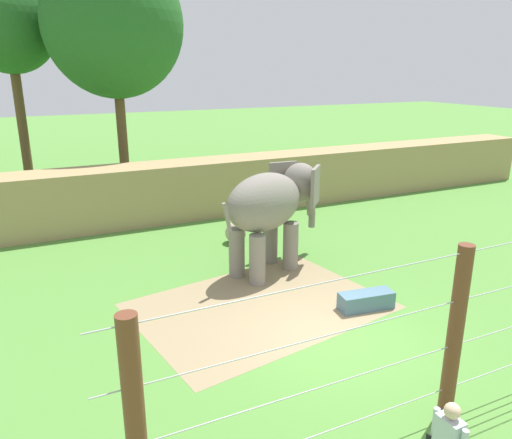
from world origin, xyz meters
TOP-DOWN VIEW (x-y plane):
  - ground_plane at (0.00, 0.00)m, footprint 120.00×120.00m
  - dirt_patch at (-0.89, 2.13)m, footprint 6.74×5.35m
  - embankment_wall at (0.00, 10.63)m, footprint 36.00×1.80m
  - elephant at (0.48, 4.16)m, footprint 3.90×2.57m
  - enrichment_ball at (0.45, 6.80)m, footprint 0.74×0.74m
  - cable_fence at (0.07, -3.04)m, footprint 11.18×0.26m
  - feed_trough at (1.49, 0.84)m, footprint 1.46×0.69m
  - tree_far_left at (-1.63, 15.16)m, footprint 6.03×6.03m
  - tree_left_of_centre at (-5.74, 18.10)m, footprint 4.26×4.26m

SIDE VIEW (x-z plane):
  - ground_plane at x=0.00m, z-range 0.00..0.00m
  - dirt_patch at x=-0.89m, z-range 0.00..0.01m
  - feed_trough at x=1.49m, z-range 0.00..0.44m
  - enrichment_ball at x=0.45m, z-range 0.00..0.74m
  - embankment_wall at x=0.00m, z-range 0.00..2.25m
  - cable_fence at x=0.07m, z-range 0.01..3.22m
  - elephant at x=0.48m, z-range 0.50..3.57m
  - tree_far_left at x=-1.63m, z-range 2.23..13.05m
  - tree_left_of_centre at x=-5.74m, z-range 2.71..12.73m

